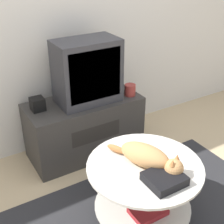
{
  "coord_description": "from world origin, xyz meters",
  "views": [
    {
      "loc": [
        -1.01,
        -1.19,
        1.72
      ],
      "look_at": [
        0.03,
        0.54,
        0.63
      ],
      "focal_mm": 50.0,
      "sensor_mm": 36.0,
      "label": 1
    }
  ],
  "objects_px": {
    "tv": "(87,72)",
    "speaker": "(38,104)",
    "cat": "(149,157)",
    "dvd_box": "(164,179)"
  },
  "relations": [
    {
      "from": "tv",
      "to": "dvd_box",
      "type": "height_order",
      "value": "tv"
    },
    {
      "from": "dvd_box",
      "to": "cat",
      "type": "xyz_separation_m",
      "value": [
        0.01,
        0.18,
        0.04
      ]
    },
    {
      "from": "speaker",
      "to": "cat",
      "type": "height_order",
      "value": "speaker"
    },
    {
      "from": "dvd_box",
      "to": "cat",
      "type": "distance_m",
      "value": 0.18
    },
    {
      "from": "tv",
      "to": "speaker",
      "type": "bearing_deg",
      "value": 172.28
    },
    {
      "from": "dvd_box",
      "to": "cat",
      "type": "bearing_deg",
      "value": 85.25
    },
    {
      "from": "tv",
      "to": "dvd_box",
      "type": "distance_m",
      "value": 1.16
    },
    {
      "from": "speaker",
      "to": "tv",
      "type": "bearing_deg",
      "value": -7.72
    },
    {
      "from": "speaker",
      "to": "cat",
      "type": "relative_size",
      "value": 0.21
    },
    {
      "from": "cat",
      "to": "speaker",
      "type": "bearing_deg",
      "value": 176.09
    }
  ]
}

